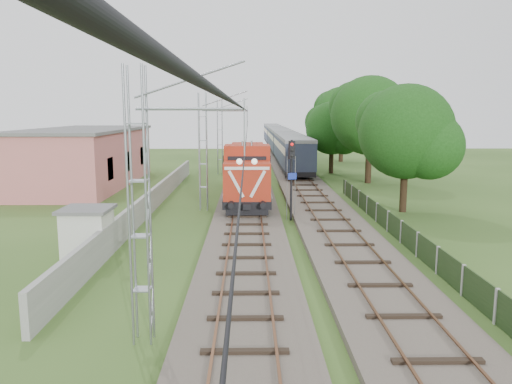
{
  "coord_description": "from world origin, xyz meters",
  "views": [
    {
      "loc": [
        0.12,
        -21.97,
        6.72
      ],
      "look_at": [
        0.52,
        6.09,
        2.2
      ],
      "focal_mm": 35.0,
      "sensor_mm": 36.0,
      "label": 1
    }
  ],
  "objects_px": {
    "coach_rake": "(279,139)",
    "signal_post": "(292,166)",
    "locomotive": "(247,170)",
    "relay_hut": "(88,232)"
  },
  "relations": [
    {
      "from": "locomotive",
      "to": "relay_hut",
      "type": "xyz_separation_m",
      "value": [
        -7.4,
        -15.83,
        -1.08
      ]
    },
    {
      "from": "locomotive",
      "to": "signal_post",
      "type": "distance_m",
      "value": 8.68
    },
    {
      "from": "coach_rake",
      "to": "signal_post",
      "type": "distance_m",
      "value": 49.29
    },
    {
      "from": "coach_rake",
      "to": "signal_post",
      "type": "bearing_deg",
      "value": -92.63
    },
    {
      "from": "signal_post",
      "to": "relay_hut",
      "type": "bearing_deg",
      "value": -142.88
    },
    {
      "from": "signal_post",
      "to": "relay_hut",
      "type": "height_order",
      "value": "signal_post"
    },
    {
      "from": "signal_post",
      "to": "locomotive",
      "type": "bearing_deg",
      "value": 108.57
    },
    {
      "from": "locomotive",
      "to": "coach_rake",
      "type": "bearing_deg",
      "value": 83.06
    },
    {
      "from": "signal_post",
      "to": "relay_hut",
      "type": "distance_m",
      "value": 12.92
    },
    {
      "from": "coach_rake",
      "to": "signal_post",
      "type": "relative_size",
      "value": 13.31
    }
  ]
}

